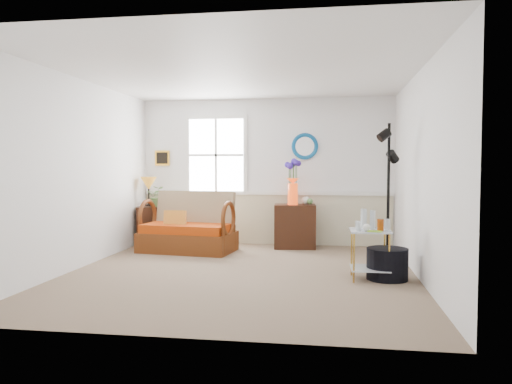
# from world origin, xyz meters

# --- Properties ---
(floor) EXTENTS (4.50, 5.00, 0.01)m
(floor) POSITION_xyz_m (0.00, 0.00, 0.00)
(floor) COLOR #806C5A
(floor) RESTS_ON ground
(ceiling) EXTENTS (4.50, 5.00, 0.01)m
(ceiling) POSITION_xyz_m (0.00, 0.00, 2.60)
(ceiling) COLOR white
(ceiling) RESTS_ON walls
(walls) EXTENTS (4.51, 5.01, 2.60)m
(walls) POSITION_xyz_m (0.00, 0.00, 1.30)
(walls) COLOR white
(walls) RESTS_ON floor
(wainscot) EXTENTS (4.46, 0.02, 0.90)m
(wainscot) POSITION_xyz_m (0.00, 2.48, 0.45)
(wainscot) COLOR beige
(wainscot) RESTS_ON walls
(chair_rail) EXTENTS (4.46, 0.04, 0.06)m
(chair_rail) POSITION_xyz_m (0.00, 2.47, 0.92)
(chair_rail) COLOR white
(chair_rail) RESTS_ON walls
(window) EXTENTS (1.14, 0.06, 1.44)m
(window) POSITION_xyz_m (-0.90, 2.47, 1.60)
(window) COLOR white
(window) RESTS_ON walls
(picture) EXTENTS (0.28, 0.03, 0.28)m
(picture) POSITION_xyz_m (-1.92, 2.48, 1.55)
(picture) COLOR orange
(picture) RESTS_ON walls
(mirror) EXTENTS (0.47, 0.07, 0.47)m
(mirror) POSITION_xyz_m (0.70, 2.48, 1.75)
(mirror) COLOR #0E62AC
(mirror) RESTS_ON walls
(loveseat) EXTENTS (1.59, 1.03, 0.98)m
(loveseat) POSITION_xyz_m (-1.16, 1.51, 0.49)
(loveseat) COLOR #602C11
(loveseat) RESTS_ON floor
(throw_pillow) EXTENTS (0.36, 0.10, 0.36)m
(throw_pillow) POSITION_xyz_m (-1.35, 1.42, 0.50)
(throw_pillow) COLOR #D86905
(throw_pillow) RESTS_ON loveseat
(lamp_stand) EXTENTS (0.48, 0.48, 0.68)m
(lamp_stand) POSITION_xyz_m (-2.05, 2.07, 0.34)
(lamp_stand) COLOR #321507
(lamp_stand) RESTS_ON floor
(table_lamp) EXTENTS (0.38, 0.38, 0.53)m
(table_lamp) POSITION_xyz_m (-2.04, 2.08, 0.95)
(table_lamp) COLOR #BE7A20
(table_lamp) RESTS_ON lamp_stand
(potted_plant) EXTENTS (0.37, 0.40, 0.28)m
(potted_plant) POSITION_xyz_m (-1.90, 2.13, 0.82)
(potted_plant) COLOR #547E42
(potted_plant) RESTS_ON lamp_stand
(cabinet) EXTENTS (0.73, 0.51, 0.75)m
(cabinet) POSITION_xyz_m (0.55, 2.12, 0.37)
(cabinet) COLOR #321507
(cabinet) RESTS_ON floor
(flower_vase) EXTENTS (0.24, 0.24, 0.75)m
(flower_vase) POSITION_xyz_m (0.52, 2.09, 1.12)
(flower_vase) COLOR red
(flower_vase) RESTS_ON cabinet
(side_table) EXTENTS (0.50, 0.50, 0.62)m
(side_table) POSITION_xyz_m (1.64, -0.12, 0.31)
(side_table) COLOR #B2862D
(side_table) RESTS_ON floor
(tabletop_items) EXTENTS (0.50, 0.50, 0.25)m
(tabletop_items) POSITION_xyz_m (1.67, -0.12, 0.74)
(tabletop_items) COLOR silver
(tabletop_items) RESTS_ON side_table
(floor_lamp) EXTENTS (0.37, 0.37, 1.97)m
(floor_lamp) POSITION_xyz_m (1.91, 0.40, 0.98)
(floor_lamp) COLOR black
(floor_lamp) RESTS_ON floor
(ottoman) EXTENTS (0.61, 0.61, 0.39)m
(ottoman) POSITION_xyz_m (1.86, -0.08, 0.19)
(ottoman) COLOR black
(ottoman) RESTS_ON floor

